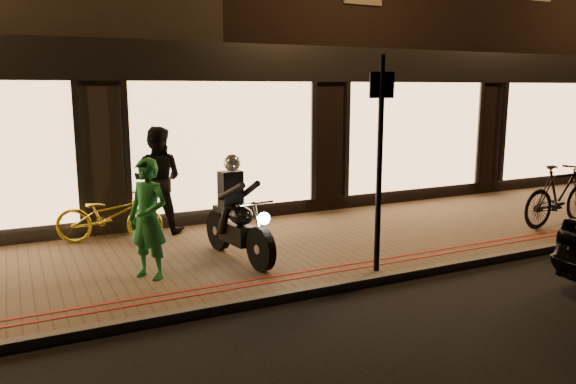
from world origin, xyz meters
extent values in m
plane|color=black|center=(0.00, 0.00, 0.00)|extent=(90.00, 90.00, 0.00)
cube|color=brown|center=(0.00, 2.00, 0.06)|extent=(50.00, 4.00, 0.12)
cube|color=#59544C|center=(0.00, 0.05, 0.06)|extent=(50.00, 0.14, 0.12)
cube|color=maroon|center=(0.00, 0.45, 0.12)|extent=(50.00, 0.06, 0.01)
cube|color=maroon|center=(0.00, 0.65, 0.12)|extent=(50.00, 0.06, 0.01)
cube|color=black|center=(6.00, 9.00, 4.25)|extent=(12.00, 10.00, 8.50)
cube|color=black|center=(0.00, 3.95, 3.15)|extent=(48.00, 0.12, 0.70)
cube|color=#FFBE7F|center=(0.00, 3.94, 1.61)|extent=(3.60, 0.06, 2.38)
cube|color=#FFBE7F|center=(4.50, 3.94, 1.61)|extent=(3.60, 0.06, 2.38)
cube|color=#FFBE7F|center=(9.00, 3.94, 1.61)|extent=(3.60, 0.06, 2.38)
cylinder|color=black|center=(-0.60, 0.97, 0.44)|extent=(0.21, 0.65, 0.64)
cylinder|color=black|center=(-0.78, 2.26, 0.44)|extent=(0.21, 0.65, 0.64)
cylinder|color=silver|center=(-0.60, 0.97, 0.44)|extent=(0.16, 0.16, 0.14)
cylinder|color=silver|center=(-0.78, 2.26, 0.44)|extent=(0.16, 0.16, 0.14)
cube|color=black|center=(-0.70, 1.66, 0.52)|extent=(0.35, 0.73, 0.30)
ellipsoid|color=black|center=(-0.68, 1.53, 0.82)|extent=(0.39, 0.54, 0.29)
cube|color=black|center=(-0.74, 1.96, 0.82)|extent=(0.29, 0.57, 0.09)
cylinder|color=silver|center=(-0.62, 1.12, 1.07)|extent=(0.60, 0.11, 0.03)
cylinder|color=silver|center=(-0.61, 1.02, 0.74)|extent=(0.09, 0.33, 0.71)
sphere|color=white|center=(-0.59, 0.88, 0.90)|extent=(0.19, 0.19, 0.17)
cylinder|color=silver|center=(-0.64, 2.12, 0.40)|extent=(0.14, 0.55, 0.07)
cube|color=black|center=(-0.72, 1.83, 1.17)|extent=(0.37, 0.26, 0.55)
sphere|color=silver|center=(-0.71, 1.77, 1.58)|extent=(0.29, 0.29, 0.26)
cylinder|color=black|center=(-0.83, 1.49, 1.20)|extent=(0.25, 0.60, 0.34)
cylinder|color=black|center=(-0.52, 1.54, 1.20)|extent=(0.09, 0.60, 0.34)
cylinder|color=black|center=(-0.85, 1.77, 0.72)|extent=(0.22, 0.29, 0.46)
cylinder|color=black|center=(-0.58, 1.81, 0.72)|extent=(0.17, 0.28, 0.46)
cylinder|color=black|center=(0.88, 0.25, 1.62)|extent=(0.09, 0.09, 3.00)
cube|color=black|center=(0.88, 0.25, 2.72)|extent=(0.35, 0.10, 0.35)
imported|color=yellow|center=(-2.28, 3.46, 0.58)|extent=(1.86, 1.21, 0.92)
imported|color=black|center=(5.49, 0.92, 0.71)|extent=(1.97, 0.65, 1.17)
imported|color=#1F7634|center=(-2.07, 1.38, 0.94)|extent=(0.68, 0.72, 1.65)
imported|color=black|center=(-1.37, 3.80, 1.07)|extent=(1.16, 1.08, 1.90)
camera|label=1|loc=(-3.65, -6.06, 2.68)|focal=35.00mm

